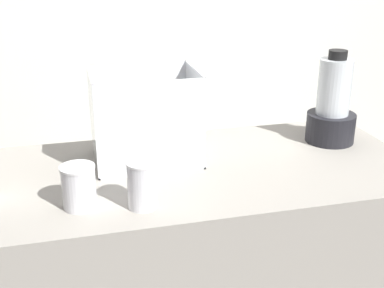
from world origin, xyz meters
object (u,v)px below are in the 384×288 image
blender_pitcher (332,108)px  juice_cup_mango_middle (142,188)px  juice_cup_orange_left (79,190)px  carrot_display_bin (147,132)px

blender_pitcher → juice_cup_mango_middle: (-0.71, -0.32, -0.07)m
juice_cup_orange_left → juice_cup_mango_middle: size_ratio=0.91×
blender_pitcher → juice_cup_orange_left: bearing=-162.2°
blender_pitcher → juice_cup_orange_left: (-0.87, -0.28, -0.07)m
blender_pitcher → juice_cup_mango_middle: size_ratio=2.50×
juice_cup_orange_left → blender_pitcher: bearing=17.8°
juice_cup_orange_left → juice_cup_mango_middle: 0.16m
carrot_display_bin → juice_cup_mango_middle: 0.32m
blender_pitcher → juice_cup_mango_middle: bearing=-155.9°
juice_cup_orange_left → juice_cup_mango_middle: bearing=-13.8°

